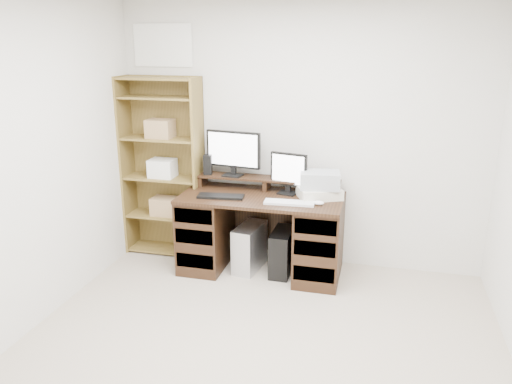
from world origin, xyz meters
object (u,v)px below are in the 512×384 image
at_px(monitor_wide, 233,151).
at_px(tower_black, 282,252).
at_px(printer, 319,193).
at_px(tower_silver, 250,247).
at_px(desk, 262,232).
at_px(monitor_small, 288,172).
at_px(bookshelf, 164,166).

distance_m(monitor_wide, tower_black, 1.07).
relative_size(printer, tower_silver, 0.84).
xyz_separation_m(tower_silver, tower_black, (0.32, -0.01, -0.01)).
xyz_separation_m(desk, tower_black, (0.20, -0.00, -0.18)).
bearing_deg(desk, monitor_small, 30.17).
relative_size(monitor_wide, monitor_small, 1.41).
bearing_deg(printer, monitor_wide, 146.77).
height_order(desk, printer, printer).
bearing_deg(tower_black, printer, 14.13).
relative_size(monitor_small, tower_silver, 0.88).
xyz_separation_m(printer, bookshelf, (-1.59, 0.14, 0.12)).
bearing_deg(monitor_wide, tower_black, -12.71).
xyz_separation_m(monitor_small, printer, (0.30, -0.06, -0.16)).
xyz_separation_m(printer, tower_silver, (-0.64, -0.07, -0.58)).
xyz_separation_m(desk, printer, (0.52, 0.07, 0.41)).
height_order(monitor_small, bookshelf, bookshelf).
height_order(monitor_small, printer, monitor_small).
distance_m(tower_silver, bookshelf, 1.20).
bearing_deg(monitor_small, monitor_wide, -174.34).
height_order(monitor_small, tower_silver, monitor_small).
height_order(printer, tower_silver, printer).
relative_size(monitor_wide, printer, 1.47).
bearing_deg(tower_silver, monitor_wide, 145.76).
bearing_deg(printer, desk, 163.16).
xyz_separation_m(monitor_wide, bookshelf, (-0.74, 0.01, -0.19)).
distance_m(desk, bookshelf, 1.21).
bearing_deg(desk, tower_silver, 177.98).
relative_size(desk, printer, 4.03).
distance_m(monitor_small, tower_black, 0.76).
height_order(desk, monitor_wide, monitor_wide).
xyz_separation_m(monitor_small, tower_black, (-0.02, -0.13, -0.75)).
bearing_deg(desk, monitor_wide, 148.86).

